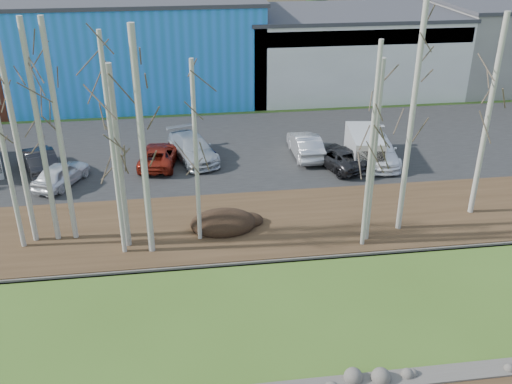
{
  "coord_description": "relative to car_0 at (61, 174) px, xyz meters",
  "views": [
    {
      "loc": [
        -2.91,
        -10.78,
        14.39
      ],
      "look_at": [
        0.4,
        13.22,
        2.5
      ],
      "focal_mm": 40.0,
      "sensor_mm": 36.0,
      "label": 1
    }
  ],
  "objects": [
    {
      "name": "birch_0",
      "position": [
        0.8,
        -6.26,
        4.57
      ],
      "size": [
        0.25,
        0.25,
        10.49
      ],
      "color": "beige",
      "rests_on": "far_bank"
    },
    {
      "name": "birch_8",
      "position": [
        15.62,
        -8.3,
        3.71
      ],
      "size": [
        0.29,
        0.29,
        8.78
      ],
      "color": "beige",
      "rests_on": "far_bank"
    },
    {
      "name": "car_2",
      "position": [
        5.6,
        2.21,
        -0.05
      ],
      "size": [
        2.83,
        4.86,
        1.27
      ],
      "primitive_type": "imported",
      "rotation": [
        0.0,
        0.0,
        2.98
      ],
      "color": "maroon",
      "rests_on": "parking_lot"
    },
    {
      "name": "birch_4",
      "position": [
        5.35,
        -8.0,
        4.53
      ],
      "size": [
        0.3,
        0.3,
        10.4
      ],
      "color": "beige",
      "rests_on": "far_bank"
    },
    {
      "name": "birch_11",
      "position": [
        -0.24,
        -6.26,
        4.57
      ],
      "size": [
        0.25,
        0.25,
        10.49
      ],
      "color": "beige",
      "rests_on": "far_bank"
    },
    {
      "name": "car_0",
      "position": [
        0.0,
        0.0,
        0.0
      ],
      "size": [
        3.21,
        4.32,
        1.37
      ],
      "primitive_type": "imported",
      "rotation": [
        0.0,
        0.0,
        2.69
      ],
      "color": "silver",
      "rests_on": "parking_lot"
    },
    {
      "name": "car_3",
      "position": [
        7.68,
        2.81,
        0.08
      ],
      "size": [
        3.64,
        5.7,
        1.54
      ],
      "primitive_type": "imported",
      "rotation": [
        0.0,
        0.0,
        0.3
      ],
      "color": "#ACB0B5",
      "rests_on": "parking_lot"
    },
    {
      "name": "birch_9",
      "position": [
        21.98,
        -6.42,
        4.46
      ],
      "size": [
        0.27,
        0.27,
        10.27
      ],
      "color": "beige",
      "rests_on": "far_bank"
    },
    {
      "name": "birch_7",
      "position": [
        17.57,
        -7.55,
        5.26
      ],
      "size": [
        0.26,
        0.26,
        11.87
      ],
      "color": "beige",
      "rests_on": "far_bank"
    },
    {
      "name": "car_6",
      "position": [
        16.57,
        0.43,
        -0.04
      ],
      "size": [
        3.61,
        5.09,
        1.29
      ],
      "primitive_type": "imported",
      "rotation": [
        0.0,
        0.0,
        3.5
      ],
      "color": "black",
      "rests_on": "parking_lot"
    },
    {
      "name": "birch_3",
      "position": [
        4.09,
        -7.93,
        4.41
      ],
      "size": [
        0.21,
        0.21,
        10.16
      ],
      "color": "beige",
      "rests_on": "far_bank"
    },
    {
      "name": "birch_2",
      "position": [
        4.21,
        -7.33,
        3.68
      ],
      "size": [
        0.32,
        0.32,
        8.71
      ],
      "color": "beige",
      "rests_on": "far_bank"
    },
    {
      "name": "car_4",
      "position": [
        7.95,
        3.3,
        -0.05
      ],
      "size": [
        2.85,
        4.03,
        1.27
      ],
      "primitive_type": "imported",
      "rotation": [
        0.0,
        0.0,
        0.4
      ],
      "color": "navy",
      "rests_on": "parking_lot"
    },
    {
      "name": "birch_5",
      "position": [
        7.65,
        -7.21,
        3.71
      ],
      "size": [
        0.2,
        0.2,
        8.76
      ],
      "color": "beige",
      "rests_on": "far_bank"
    },
    {
      "name": "building_blue",
      "position": [
        3.99,
        18.5,
        3.33
      ],
      "size": [
        20.4,
        12.24,
        8.3
      ],
      "color": "blue",
      "rests_on": "ground"
    },
    {
      "name": "car_7",
      "position": [
        19.28,
        0.94,
        0.1
      ],
      "size": [
        2.84,
        5.63,
        1.57
      ],
      "primitive_type": "imported",
      "rotation": [
        0.0,
        0.0,
        -0.12
      ],
      "color": "white",
      "rests_on": "parking_lot"
    },
    {
      "name": "car_5",
      "position": [
        14.95,
        2.36,
        0.08
      ],
      "size": [
        1.67,
        4.63,
        1.52
      ],
      "primitive_type": "imported",
      "rotation": [
        0.0,
        0.0,
        3.15
      ],
      "color": "#ABABAD",
      "rests_on": "parking_lot"
    },
    {
      "name": "car_1",
      "position": [
        -1.55,
        1.93,
        0.1
      ],
      "size": [
        3.26,
        5.02,
        1.56
      ],
      "primitive_type": "imported",
      "rotation": [
        0.0,
        0.0,
        3.51
      ],
      "color": "black",
      "rests_on": "parking_lot"
    },
    {
      "name": "dirt_mound",
      "position": [
        8.85,
        -6.32,
        -0.35
      ],
      "size": [
        3.31,
        2.34,
        0.65
      ],
      "primitive_type": "ellipsoid",
      "color": "black",
      "rests_on": "far_bank"
    },
    {
      "name": "river",
      "position": [
        9.99,
        -13.3,
        -0.82
      ],
      "size": [
        80.0,
        8.0,
        0.9
      ],
      "primitive_type": null,
      "color": "black",
      "rests_on": "ground"
    },
    {
      "name": "birch_6",
      "position": [
        15.31,
        -8.78,
        4.15
      ],
      "size": [
        0.2,
        0.2,
        9.65
      ],
      "color": "beige",
      "rests_on": "far_bank"
    },
    {
      "name": "van_white",
      "position": [
        18.39,
        0.83,
        0.27
      ],
      "size": [
        2.4,
        4.59,
        1.92
      ],
      "rotation": [
        0.0,
        0.0,
        -0.14
      ],
      "color": "silver",
      "rests_on": "parking_lot"
    },
    {
      "name": "birch_1",
      "position": [
        -0.7,
        -6.77,
        4.63
      ],
      "size": [
        0.22,
        0.22,
        10.61
      ],
      "color": "beige",
      "rests_on": "far_bank"
    },
    {
      "name": "birch_10",
      "position": [
        1.63,
        -6.26,
        4.57
      ],
      "size": [
        0.25,
        0.25,
        10.49
      ],
      "color": "beige",
      "rests_on": "far_bank"
    },
    {
      "name": "far_bank",
      "position": [
        9.99,
        -6.0,
        -0.75
      ],
      "size": [
        80.0,
        7.0,
        0.15
      ],
      "primitive_type": "cube",
      "color": "#382616",
      "rests_on": "ground"
    },
    {
      "name": "far_bank_rocks",
      "position": [
        9.99,
        -9.2,
        -0.82
      ],
      "size": [
        80.0,
        0.8,
        0.46
      ],
      "primitive_type": null,
      "color": "#47423D",
      "rests_on": "ground"
    },
    {
      "name": "parking_lot",
      "position": [
        9.99,
        4.5,
        -0.75
      ],
      "size": [
        80.0,
        14.0,
        0.14
      ],
      "primitive_type": "cube",
      "color": "black",
      "rests_on": "ground"
    },
    {
      "name": "building_white",
      "position": [
        21.99,
        18.48,
        2.59
      ],
      "size": [
        18.36,
        12.24,
        6.8
      ],
      "color": "beige",
      "rests_on": "ground"
    }
  ]
}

